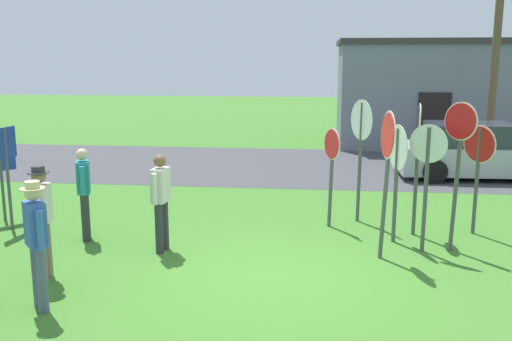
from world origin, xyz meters
name	(u,v)px	position (x,y,z in m)	size (l,w,h in m)	color
ground_plane	(267,276)	(0.00, 0.00, 0.00)	(80.00, 80.00, 0.00)	#3D7528
street_asphalt	(294,165)	(0.00, 9.06, 0.00)	(60.00, 6.40, 0.01)	#424247
building_background	(423,92)	(4.68, 14.20, 1.97)	(6.54, 4.78, 3.93)	slate
utility_pole	(498,19)	(5.99, 9.94, 4.40)	(1.80, 0.24, 8.42)	brown
parked_car_on_street	(475,153)	(5.06, 7.88, 0.69)	(4.35, 2.11, 1.51)	#A5A8AD
stop_sign_leaning_left	(458,153)	(3.07, 1.57, 1.71)	(0.44, 0.52, 2.56)	#474C4C
stop_sign_rear_left	(361,138)	(1.57, 3.17, 1.70)	(0.38, 0.73, 2.47)	#474C4C
stop_sign_low_front	(331,162)	(0.99, 2.74, 1.30)	(0.30, 0.56, 1.95)	#474C4C
stop_sign_far_back	(427,167)	(2.55, 1.45, 1.47)	(0.57, 0.34, 2.20)	#474C4C
stop_sign_nearest	(418,147)	(2.55, 2.38, 1.68)	(0.10, 0.71, 2.47)	#474C4C
stop_sign_rear_right	(387,158)	(1.83, 1.02, 1.69)	(0.17, 0.78, 2.46)	#474C4C
stop_sign_tallest	(397,162)	(2.12, 1.90, 1.46)	(0.24, 0.78, 2.14)	#474C4C
stop_sign_leaning_right	(478,161)	(3.68, 2.57, 1.40)	(0.43, 0.58, 2.06)	#474C4C
person_holding_notes	(84,189)	(-3.46, 1.40, 0.95)	(0.33, 0.54, 1.69)	#2D2D33
person_near_signs	(161,198)	(-1.90, 0.94, 0.95)	(0.27, 0.56, 1.69)	#2D2D33
person_in_blue	(36,238)	(-2.88, -1.46, 0.98)	(0.41, 0.45, 1.74)	#4C5670
person_on_left	(42,216)	(-3.30, -0.48, 0.98)	(0.32, 0.57, 1.74)	#7A6B56
info_panel_leftmost	(6,160)	(-5.17, 1.88, 1.37)	(0.11, 0.60, 1.99)	#4C4C51
info_panel_rightmost	(1,167)	(-5.62, 2.40, 1.13)	(0.43, 0.46, 1.64)	#4C4C51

